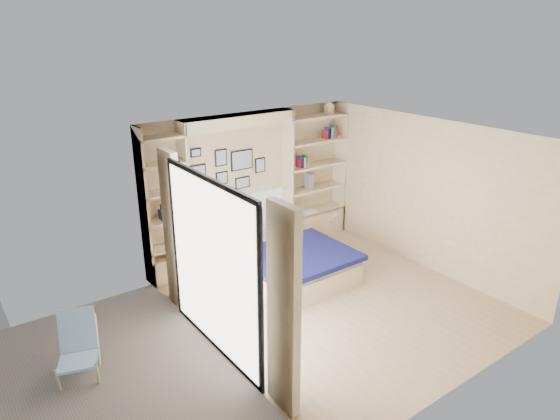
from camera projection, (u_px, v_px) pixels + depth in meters
ground at (333, 300)px, 7.41m from camera, size 4.50×4.50×0.00m
room_shell at (254, 209)px, 7.98m from camera, size 4.50×4.50×4.50m
bed at (284, 259)px, 8.09m from camera, size 1.68×2.20×1.07m
photo_gallery at (227, 168)px, 8.29m from camera, size 1.48×0.02×0.82m
reading_lamps at (242, 199)px, 8.38m from camera, size 1.92×0.12×0.15m
shelf_decor at (304, 152)px, 8.98m from camera, size 3.53×0.23×2.03m
deck at (86, 401)px, 5.42m from camera, size 3.20×4.00×0.05m
deck_chair at (78, 346)px, 5.77m from camera, size 0.64×0.83×0.73m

